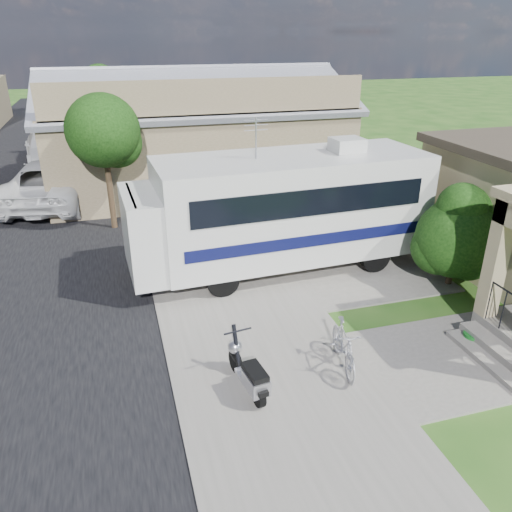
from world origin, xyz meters
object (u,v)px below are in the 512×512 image
object	(u,v)px
shrub	(457,234)
scooter	(249,373)
bicycle	(343,349)
garden_hose	(473,338)
van	(50,147)
pickup_truck	(54,181)
motorhome	(281,208)

from	to	relation	value
shrub	scooter	distance (m)	7.16
shrub	bicycle	size ratio (longest dim) A/B	1.73
shrub	scooter	bearing A→B (deg)	-156.15
garden_hose	bicycle	bearing A→B (deg)	-178.89
scooter	van	bearing A→B (deg)	95.98
shrub	van	world-z (taller)	shrub
scooter	garden_hose	xyz separation A→B (m)	(5.23, 0.25, -0.37)
shrub	pickup_truck	distance (m)	15.15
bicycle	garden_hose	xyz separation A→B (m)	(3.20, 0.06, -0.40)
motorhome	pickup_truck	size ratio (longest dim) A/B	1.33
shrub	scooter	xyz separation A→B (m)	(-6.49, -2.87, -0.98)
van	pickup_truck	bearing A→B (deg)	-91.99
scooter	pickup_truck	size ratio (longest dim) A/B	0.25
bicycle	van	world-z (taller)	van
van	motorhome	bearing A→B (deg)	-71.90
motorhome	garden_hose	world-z (taller)	motorhome
bicycle	pickup_truck	bearing A→B (deg)	125.69
shrub	garden_hose	size ratio (longest dim) A/B	6.42
shrub	bicycle	xyz separation A→B (m)	(-4.46, -2.68, -0.96)
scooter	bicycle	size ratio (longest dim) A/B	0.98
bicycle	pickup_truck	xyz separation A→B (m)	(-6.36, 13.27, 0.39)
pickup_truck	garden_hose	world-z (taller)	pickup_truck
shrub	motorhome	bearing A→B (deg)	151.16
shrub	garden_hose	world-z (taller)	shrub
shrub	van	distance (m)	21.02
pickup_truck	garden_hose	distance (m)	16.32
motorhome	scooter	xyz separation A→B (m)	(-2.37, -5.13, -1.36)
motorhome	garden_hose	distance (m)	5.92
shrub	pickup_truck	size ratio (longest dim) A/B	0.45
motorhome	shrub	bearing A→B (deg)	-31.60
van	garden_hose	distance (m)	22.66
shrub	pickup_truck	bearing A→B (deg)	135.60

